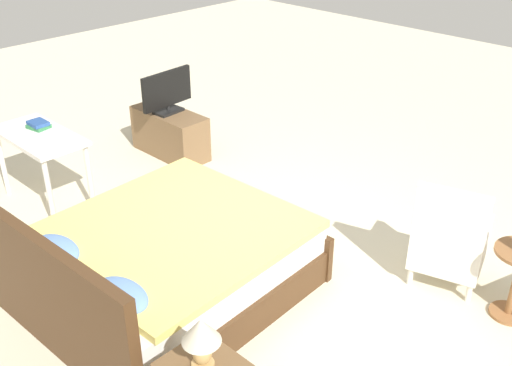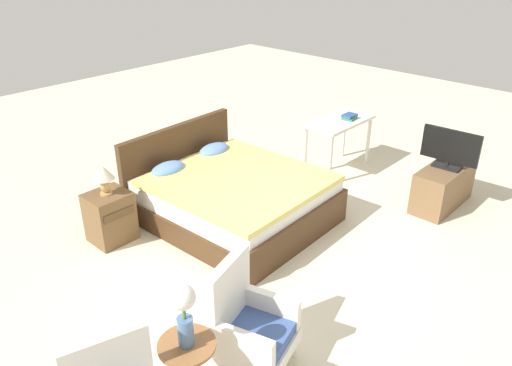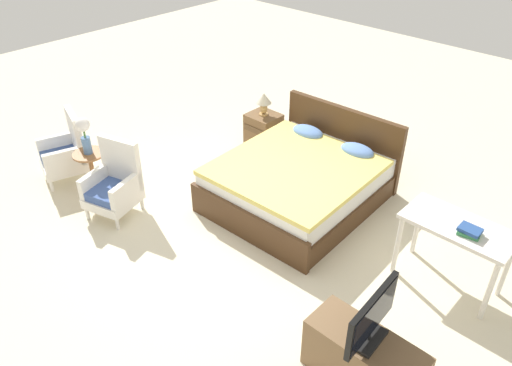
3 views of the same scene
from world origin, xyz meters
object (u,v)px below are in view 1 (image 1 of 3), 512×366
Objects in this scene: table_lamp at (201,336)px; vanity_desk at (40,145)px; book_stack at (38,125)px; armchair_by_window_right at (449,242)px; tv_stand at (170,133)px; tv_flatscreen at (167,92)px; bed at (163,264)px.

vanity_desk is (3.21, -0.76, -0.14)m from table_lamp.
armchair_by_window_right is at bearing -157.21° from book_stack.
tv_stand is at bearing -35.77° from table_lamp.
table_lamp is 0.48× the size of tv_flatscreen.
book_stack is (3.33, -0.83, 0.00)m from table_lamp.
tv_stand is 1.61m from vanity_desk.
bed reaches higher than vanity_desk.
tv_flatscreen is at bearing -39.76° from bed.
book_stack is at bearing -4.97° from bed.
tv_flatscreen reaches higher than table_lamp.
bed is 9.29× the size of book_stack.
tv_flatscreen is at bearing 0.40° from armchair_by_window_right.
armchair_by_window_right is 0.96× the size of tv_stand.
armchair_by_window_right is at bearing -131.14° from bed.
vanity_desk is (-0.02, 1.56, -0.13)m from tv_flatscreen.
bed reaches higher than book_stack.
table_lamp is (0.26, 2.35, 0.41)m from armchair_by_window_right.
armchair_by_window_right is 2.79× the size of table_lamp.
vanity_desk is (1.99, -0.11, 0.34)m from bed.
table_lamp is (-1.22, 0.65, 0.48)m from bed.
tv_stand is at bearing -89.49° from vanity_desk.
bed is 1.46m from table_lamp.
vanity_desk is at bearing 24.54° from armchair_by_window_right.
table_lamp is 3.30m from vanity_desk.
bed is 2.18m from book_stack.
armchair_by_window_right is 3.49m from tv_stand.
armchair_by_window_right reaches higher than vanity_desk.
bed is 2.02m from vanity_desk.
tv_stand is 1.58m from book_stack.
tv_flatscreen reaches higher than bed.
book_stack is at bearing 85.79° from tv_stand.
tv_stand is at bearing -176.41° from tv_flatscreen.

